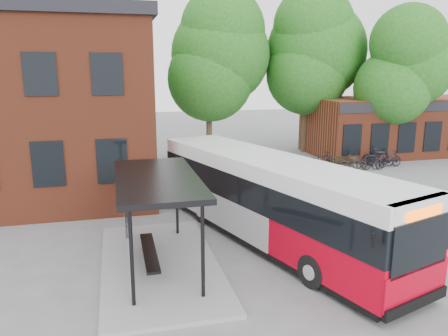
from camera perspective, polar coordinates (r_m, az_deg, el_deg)
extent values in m
plane|color=slate|center=(15.94, 7.76, -9.37)|extent=(100.00, 100.00, 0.00)
imported|color=black|center=(28.05, 12.53, 1.16)|extent=(1.97, 1.05, 0.98)
imported|color=black|center=(27.36, 16.53, 0.64)|extent=(1.67, 1.01, 0.97)
imported|color=#124223|center=(28.82, 15.26, 1.16)|extent=(1.66, 1.15, 0.83)
imported|color=black|center=(27.95, 18.93, 0.63)|extent=(1.49, 0.50, 0.88)
imported|color=black|center=(28.00, 18.14, 0.72)|extent=(1.80, 1.13, 0.89)
imported|color=#23242C|center=(29.27, 19.66, 1.32)|extent=(1.90, 1.19, 1.11)
imported|color=black|center=(30.10, 19.14, 1.54)|extent=(1.92, 0.76, 0.99)
imported|color=black|center=(29.07, 20.88, 1.12)|extent=(1.86, 0.79, 1.08)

